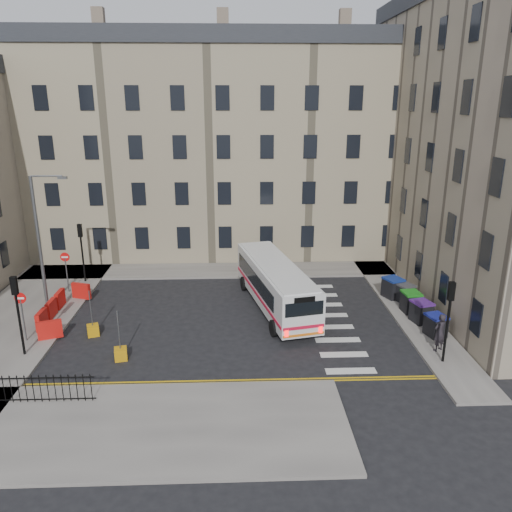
{
  "coord_description": "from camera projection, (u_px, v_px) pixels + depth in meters",
  "views": [
    {
      "loc": [
        -1.29,
        -26.71,
        12.29
      ],
      "look_at": [
        -0.17,
        2.82,
        3.0
      ],
      "focal_mm": 35.0,
      "sensor_mm": 36.0,
      "label": 1
    }
  ],
  "objects": [
    {
      "name": "traffic_light_sw",
      "position": [
        17.0,
        304.0,
        24.08
      ],
      "size": [
        0.28,
        0.22,
        4.1
      ],
      "color": "black",
      "rests_on": "pavement_west"
    },
    {
      "name": "bollard_yellow",
      "position": [
        93.0,
        330.0,
        27.11
      ],
      "size": [
        0.77,
        0.77,
        0.6
      ],
      "primitive_type": "cube",
      "rotation": [
        0.0,
        0.0,
        0.35
      ],
      "color": "#CA8C0B",
      "rests_on": "ground"
    },
    {
      "name": "no_entry_south",
      "position": [
        22.0,
        307.0,
        25.73
      ],
      "size": [
        0.6,
        0.08,
        3.0
      ],
      "color": "#595B5E",
      "rests_on": "pavement_west"
    },
    {
      "name": "no_entry_north",
      "position": [
        66.0,
        264.0,
        32.41
      ],
      "size": [
        0.6,
        0.08,
        3.0
      ],
      "color": "#595B5E",
      "rests_on": "pavement_west"
    },
    {
      "name": "pavement_west",
      "position": [
        25.0,
        315.0,
        29.61
      ],
      "size": [
        6.0,
        22.0,
        0.15
      ],
      "primitive_type": "cube",
      "color": "slate",
      "rests_on": "ground"
    },
    {
      "name": "bus",
      "position": [
        275.0,
        283.0,
        30.28
      ],
      "size": [
        4.52,
        10.56,
        2.8
      ],
      "rotation": [
        0.0,
        0.0,
        0.22
      ],
      "color": "silver",
      "rests_on": "ground"
    },
    {
      "name": "wheelie_bin_a",
      "position": [
        436.0,
        325.0,
        26.69
      ],
      "size": [
        1.17,
        1.27,
        1.18
      ],
      "rotation": [
        0.0,
        0.0,
        0.26
      ],
      "color": "black",
      "rests_on": "pavement_east"
    },
    {
      "name": "pavement_sw",
      "position": [
        93.0,
        428.0,
        19.38
      ],
      "size": [
        20.0,
        6.0,
        0.15
      ],
      "primitive_type": "cube",
      "color": "slate",
      "rests_on": "ground"
    },
    {
      "name": "wheelie_bin_d",
      "position": [
        405.0,
        293.0,
        31.17
      ],
      "size": [
        1.25,
        1.32,
        1.15
      ],
      "rotation": [
        0.0,
        0.0,
        0.42
      ],
      "color": "black",
      "rests_on": "pavement_east"
    },
    {
      "name": "pedestrian",
      "position": [
        440.0,
        332.0,
        24.97
      ],
      "size": [
        0.86,
        0.76,
        1.98
      ],
      "primitive_type": "imported",
      "rotation": [
        0.0,
        0.0,
        3.64
      ],
      "color": "black",
      "rests_on": "pavement_east"
    },
    {
      "name": "terrace_north",
      "position": [
        168.0,
        146.0,
        41.13
      ],
      "size": [
        38.3,
        10.8,
        17.2
      ],
      "color": "gray",
      "rests_on": "ground"
    },
    {
      "name": "wheelie_bin_c",
      "position": [
        411.0,
        302.0,
        29.69
      ],
      "size": [
        1.08,
        1.22,
        1.25
      ],
      "rotation": [
        0.0,
        0.0,
        0.09
      ],
      "color": "black",
      "rests_on": "pavement_east"
    },
    {
      "name": "bollard_chevron",
      "position": [
        121.0,
        354.0,
        24.6
      ],
      "size": [
        0.72,
        0.72,
        0.6
      ],
      "primitive_type": "cube",
      "rotation": [
        0.0,
        0.0,
        0.23
      ],
      "color": "#C8890B",
      "rests_on": "ground"
    },
    {
      "name": "pavement_north",
      "position": [
        175.0,
        271.0,
        37.15
      ],
      "size": [
        36.0,
        3.2,
        0.15
      ],
      "primitive_type": "cube",
      "color": "slate",
      "rests_on": "ground"
    },
    {
      "name": "pavement_east",
      "position": [
        392.0,
        291.0,
        33.31
      ],
      "size": [
        2.4,
        26.0,
        0.15
      ],
      "primitive_type": "cube",
      "color": "slate",
      "rests_on": "ground"
    },
    {
      "name": "roadworks_barriers",
      "position": [
        58.0,
        309.0,
        29.04
      ],
      "size": [
        1.66,
        6.26,
        1.0
      ],
      "color": "red",
      "rests_on": "pavement_west"
    },
    {
      "name": "ground",
      "position": [
        261.0,
        319.0,
        29.19
      ],
      "size": [
        120.0,
        120.0,
        0.0
      ],
      "primitive_type": "plane",
      "color": "black",
      "rests_on": "ground"
    },
    {
      "name": "iron_railings",
      "position": [
        0.0,
        390.0,
        20.74
      ],
      "size": [
        7.8,
        0.04,
        1.2
      ],
      "color": "black",
      "rests_on": "pavement_sw"
    },
    {
      "name": "traffic_light_nw",
      "position": [
        81.0,
        244.0,
        34.09
      ],
      "size": [
        0.28,
        0.22,
        4.1
      ],
      "color": "black",
      "rests_on": "pavement_west"
    },
    {
      "name": "streetlamp",
      "position": [
        39.0,
        241.0,
        29.33
      ],
      "size": [
        0.5,
        0.22,
        8.14
      ],
      "color": "#595B5E",
      "rests_on": "pavement_west"
    },
    {
      "name": "traffic_light_east",
      "position": [
        449.0,
        310.0,
        23.4
      ],
      "size": [
        0.28,
        0.22,
        4.1
      ],
      "color": "black",
      "rests_on": "pavement_east"
    },
    {
      "name": "wheelie_bin_b",
      "position": [
        421.0,
        312.0,
        28.33
      ],
      "size": [
        1.24,
        1.34,
        1.24
      ],
      "rotation": [
        0.0,
        0.0,
        0.27
      ],
      "color": "black",
      "rests_on": "pavement_east"
    },
    {
      "name": "wheelie_bin_e",
      "position": [
        393.0,
        288.0,
        31.87
      ],
      "size": [
        1.39,
        1.48,
        1.3
      ],
      "rotation": [
        0.0,
        0.0,
        0.39
      ],
      "color": "black",
      "rests_on": "pavement_east"
    }
  ]
}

